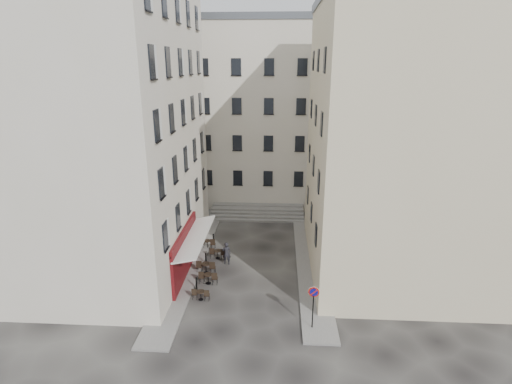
# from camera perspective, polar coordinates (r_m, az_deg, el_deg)

# --- Properties ---
(ground) EXTENTS (90.00, 90.00, 0.00)m
(ground) POSITION_cam_1_polar(r_m,az_deg,el_deg) (27.92, -1.32, -12.99)
(ground) COLOR black
(ground) RESTS_ON ground
(sidewalk_left) EXTENTS (2.00, 22.00, 0.12)m
(sidewalk_left) POSITION_cam_1_polar(r_m,az_deg,el_deg) (31.99, -8.89, -8.82)
(sidewalk_left) COLOR slate
(sidewalk_left) RESTS_ON ground
(sidewalk_right) EXTENTS (2.00, 18.00, 0.12)m
(sidewalk_right) POSITION_cam_1_polar(r_m,az_deg,el_deg) (30.53, 7.73, -10.14)
(sidewalk_right) COLOR slate
(sidewalk_right) RESTS_ON ground
(building_left) EXTENTS (12.20, 16.20, 20.60)m
(building_left) POSITION_cam_1_polar(r_m,az_deg,el_deg) (29.90, -21.72, 8.93)
(building_left) COLOR beige
(building_left) RESTS_ON ground
(building_right) EXTENTS (12.20, 14.20, 18.60)m
(building_right) POSITION_cam_1_polar(r_m,az_deg,el_deg) (29.07, 20.40, 6.84)
(building_right) COLOR #C4B692
(building_right) RESTS_ON ground
(building_back) EXTENTS (18.20, 10.20, 18.60)m
(building_back) POSITION_cam_1_polar(r_m,az_deg,el_deg) (43.25, -0.69, 11.28)
(building_back) COLOR beige
(building_back) RESTS_ON ground
(cafe_storefront) EXTENTS (1.74, 7.30, 3.50)m
(cafe_storefront) POSITION_cam_1_polar(r_m,az_deg,el_deg) (28.53, -9.95, -8.27)
(cafe_storefront) COLOR #4A0A11
(cafe_storefront) RESTS_ON ground
(stone_steps) EXTENTS (9.00, 3.15, 0.80)m
(stone_steps) POSITION_cam_1_polar(r_m,az_deg,el_deg) (39.07, 0.16, -2.96)
(stone_steps) COLOR #62605D
(stone_steps) RESTS_ON ground
(bollard_near) EXTENTS (0.12, 0.12, 0.98)m
(bollard_near) POSITION_cam_1_polar(r_m,az_deg,el_deg) (27.24, -8.51, -12.79)
(bollard_near) COLOR black
(bollard_near) RESTS_ON ground
(bollard_mid) EXTENTS (0.12, 0.12, 0.98)m
(bollard_mid) POSITION_cam_1_polar(r_m,az_deg,el_deg) (30.23, -7.17, -9.42)
(bollard_mid) COLOR black
(bollard_mid) RESTS_ON ground
(bollard_far) EXTENTS (0.12, 0.12, 0.98)m
(bollard_far) POSITION_cam_1_polar(r_m,az_deg,el_deg) (33.33, -6.10, -6.66)
(bollard_far) COLOR black
(bollard_far) RESTS_ON ground
(no_parking_sign) EXTENTS (0.62, 0.14, 2.71)m
(no_parking_sign) POSITION_cam_1_polar(r_m,az_deg,el_deg) (23.02, 8.20, -14.98)
(no_parking_sign) COLOR black
(no_parking_sign) RESTS_ON ground
(bistro_table_a) EXTENTS (1.13, 0.53, 0.80)m
(bistro_table_a) POSITION_cam_1_polar(r_m,az_deg,el_deg) (26.30, -7.88, -14.28)
(bistro_table_a) COLOR black
(bistro_table_a) RESTS_ON ground
(bistro_table_b) EXTENTS (1.30, 0.61, 0.91)m
(bistro_table_b) POSITION_cam_1_polar(r_m,az_deg,el_deg) (27.89, -6.82, -12.05)
(bistro_table_b) COLOR black
(bistro_table_b) RESTS_ON ground
(bistro_table_c) EXTENTS (1.37, 0.64, 0.96)m
(bistro_table_c) POSITION_cam_1_polar(r_m,az_deg,el_deg) (29.17, -7.14, -10.57)
(bistro_table_c) COLOR black
(bistro_table_c) RESTS_ON ground
(bistro_table_d) EXTENTS (1.23, 0.58, 0.86)m
(bistro_table_d) POSITION_cam_1_polar(r_m,az_deg,el_deg) (31.09, -5.48, -8.72)
(bistro_table_d) COLOR black
(bistro_table_d) RESTS_ON ground
(bistro_table_e) EXTENTS (1.29, 0.61, 0.91)m
(bistro_table_e) POSITION_cam_1_polar(r_m,az_deg,el_deg) (32.71, -6.93, -7.31)
(bistro_table_e) COLOR black
(bistro_table_e) RESTS_ON ground
(pedestrian) EXTENTS (0.65, 0.43, 1.76)m
(pedestrian) POSITION_cam_1_polar(r_m,az_deg,el_deg) (30.06, -4.24, -8.73)
(pedestrian) COLOR black
(pedestrian) RESTS_ON ground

